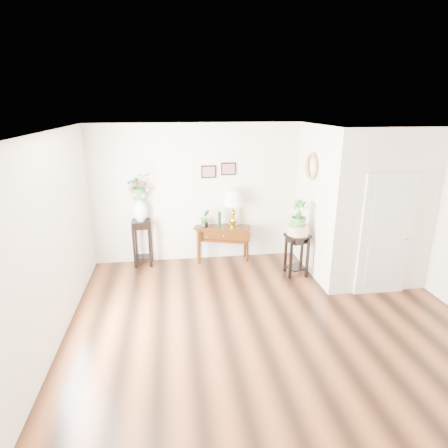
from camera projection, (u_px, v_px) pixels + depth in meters
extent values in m
cube|color=brown|center=(273.00, 326.00, 5.53)|extent=(6.00, 5.50, 0.02)
cube|color=white|center=(282.00, 132.00, 4.67)|extent=(6.00, 5.50, 0.02)
cube|color=beige|center=(240.00, 193.00, 7.69)|extent=(6.00, 0.02, 2.80)
cube|color=beige|center=(390.00, 375.00, 2.51)|extent=(6.00, 0.02, 2.80)
cube|color=beige|center=(45.00, 249.00, 4.69)|extent=(0.02, 5.50, 2.80)
cube|color=beige|center=(359.00, 200.00, 7.05)|extent=(1.80, 1.95, 2.80)
cube|color=silver|center=(386.00, 236.00, 6.22)|extent=(0.90, 0.05, 2.10)
cube|color=black|center=(209.00, 172.00, 7.45)|extent=(0.30, 0.02, 0.25)
cube|color=black|center=(228.00, 169.00, 7.48)|extent=(0.30, 0.02, 0.25)
torus|color=#A68742|center=(311.00, 166.00, 6.85)|extent=(0.07, 0.51, 0.51)
cube|color=black|center=(222.00, 243.00, 7.78)|extent=(1.18, 0.70, 0.75)
cube|color=#AF9524|center=(233.00, 209.00, 7.59)|extent=(0.54, 0.54, 0.76)
cylinder|color=black|center=(219.00, 218.00, 7.61)|extent=(0.07, 0.07, 0.31)
imported|color=#377C33|center=(205.00, 219.00, 7.56)|extent=(0.22, 0.19, 0.35)
cube|color=black|center=(143.00, 243.00, 7.53)|extent=(0.38, 0.38, 0.94)
imported|color=#377C33|center=(139.00, 188.00, 7.19)|extent=(0.56, 0.52, 0.52)
cube|color=black|center=(296.00, 255.00, 7.10)|extent=(0.49, 0.49, 0.81)
cylinder|color=#BBADA0|center=(298.00, 230.00, 6.96)|extent=(0.52, 0.52, 0.18)
imported|color=#377C33|center=(299.00, 215.00, 6.86)|extent=(0.30, 0.30, 0.53)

